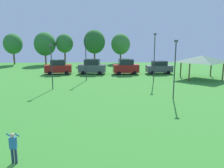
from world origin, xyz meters
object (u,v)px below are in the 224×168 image
Objects in this scene: treeline_tree_2 at (65,43)px; treeline_tree_4 at (121,44)px; parked_car_leftmost at (58,67)px; parked_car_rightmost_in_row at (159,67)px; treeline_tree_0 at (13,44)px; parked_car_second_from_left at (92,67)px; light_post_3 at (86,56)px; person_standing_near_foreground at (13,146)px; light_post_2 at (175,66)px; treeline_tree_3 at (94,42)px; parked_car_third_from_left at (126,67)px; treeline_tree_1 at (45,44)px; park_pavilion at (202,59)px; light_post_1 at (154,56)px; light_post_0 at (52,64)px.

treeline_tree_2 is 13.20m from treeline_tree_4.
parked_car_rightmost_in_row is (17.70, 0.10, -0.09)m from parked_car_leftmost.
treeline_tree_0 is 24.79m from treeline_tree_4.
light_post_3 reaches higher than parked_car_second_from_left.
parked_car_second_from_left reaches higher than person_standing_near_foreground.
treeline_tree_3 is at bearing 108.00° from light_post_2.
treeline_tree_4 is at bearing 96.68° from light_post_2.
parked_car_third_from_left is at bearing -9.00° from parked_car_leftmost.
treeline_tree_2 is (-18.94, 14.08, 3.65)m from parked_car_rightmost_in_row.
person_standing_near_foreground is at bearing -100.31° from treeline_tree_4.
treeline_tree_1 is (-23.36, 13.81, 3.53)m from parked_car_rightmost_in_row.
treeline_tree_3 is (-17.56, 19.01, 2.03)m from park_pavilion.
treeline_tree_4 is at bearing 118.47° from park_pavilion.
light_post_1 is at bearing -82.09° from treeline_tree_4.
treeline_tree_1 reaches higher than light_post_2.
park_pavilion reaches higher than parked_car_second_from_left.
treeline_tree_4 is (-5.91, 16.19, 3.39)m from parked_car_rightmost_in_row.
parked_car_third_from_left is at bearing 158.82° from park_pavilion.
parked_car_second_from_left is 1.04× the size of parked_car_rightmost_in_row.
light_post_1 is 1.00× the size of treeline_tree_2.
treeline_tree_3 reaches higher than park_pavilion.
parked_car_second_from_left is 12.65m from light_post_0.
parked_car_second_from_left is 18.01m from park_pavilion.
light_post_2 is 37.16m from treeline_tree_1.
light_post_2 is at bearing -46.85° from treeline_tree_0.
light_post_1 is 0.99× the size of treeline_tree_4.
light_post_2 is 0.98× the size of light_post_3.
light_post_1 is 27.51m from treeline_tree_2.
treeline_tree_1 is (7.22, 0.03, -0.03)m from treeline_tree_0.
parked_car_third_from_left is at bearing 179.19° from parked_car_rightmost_in_row.
person_standing_near_foreground is 0.38× the size of parked_car_rightmost_in_row.
treeline_tree_2 reaches higher than parked_car_second_from_left.
light_post_0 is at bearing -122.93° from light_post_3.
light_post_1 reaches higher than treeline_tree_2.
light_post_0 is at bearing -148.44° from parked_car_rightmost_in_row.
park_pavilion is 1.04× the size of light_post_2.
treeline_tree_2 is (-16.38, 22.08, 0.88)m from light_post_1.
parked_car_rightmost_in_row is 0.66× the size of treeline_tree_4.
light_post_3 is at bearing -176.16° from park_pavilion.
light_post_1 is at bearing -112.42° from parked_car_rightmost_in_row.
treeline_tree_2 is at bearing -170.81° from treeline_tree_4.
parked_car_third_from_left is 22.76m from treeline_tree_1.
treeline_tree_1 is at bearing 99.59° from person_standing_near_foreground.
parked_car_second_from_left is 17.59m from treeline_tree_4.
park_pavilion is at bearing -46.02° from parked_car_rightmost_in_row.
treeline_tree_1 is 11.29m from treeline_tree_3.
light_post_1 is 9.98m from light_post_3.
parked_car_leftmost is 15.85m from treeline_tree_3.
parked_car_second_from_left is at bearing -36.39° from treeline_tree_0.
parked_car_third_from_left is 12.34m from park_pavilion.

